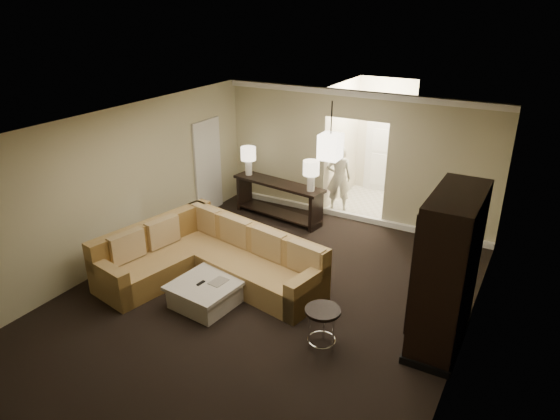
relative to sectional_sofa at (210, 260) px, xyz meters
The scene contains 18 objects.
ground 1.24m from the sectional_sofa, 16.66° to the right, with size 8.00×8.00×0.00m, color black.
wall_back 3.97m from the sectional_sofa, 72.89° to the left, with size 6.00×0.04×2.80m, color #C0B791.
wall_left 2.16m from the sectional_sofa, 169.79° to the right, with size 0.04×8.00×2.80m, color #C0B791.
wall_right 4.27m from the sectional_sofa, ahead, with size 0.04×8.00×2.80m, color #C0B791.
ceiling 2.69m from the sectional_sofa, 16.66° to the right, with size 6.00×8.00×0.02m, color white.
crown_molding 4.46m from the sectional_sofa, 72.67° to the left, with size 6.00×0.10×0.12m, color white.
baseboard 3.80m from the sectional_sofa, 72.67° to the left, with size 6.00×0.10×0.12m, color white.
side_door 3.15m from the sectional_sofa, 126.80° to the left, with size 0.05×0.90×2.10m, color silver.
foyer 5.21m from the sectional_sofa, 77.31° to the left, with size 1.44×2.02×2.80m.
sectional_sofa is the anchor object (origin of this frame).
coffee_table 0.79m from the sectional_sofa, 58.40° to the right, with size 1.06×1.06×0.41m.
console_table 2.88m from the sectional_sofa, 95.44° to the left, with size 2.22×0.79×0.84m.
armoire 3.89m from the sectional_sofa, ahead, with size 0.67×1.56×2.25m.
drink_table 2.54m from the sectional_sofa, 16.12° to the right, with size 0.49×0.49×0.62m.
table_lamp_left 3.30m from the sectional_sofa, 110.32° to the left, with size 0.34×0.34×0.64m.
table_lamp_right 2.94m from the sectional_sofa, 78.54° to the left, with size 0.34×0.34×0.64m.
pendant_light 3.06m from the sectional_sofa, 64.49° to the left, with size 0.38×0.38×1.09m.
person 4.05m from the sectional_sofa, 80.30° to the left, with size 0.61×0.41×1.70m, color beige.
Camera 1 is at (3.60, -5.61, 4.51)m, focal length 32.00 mm.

